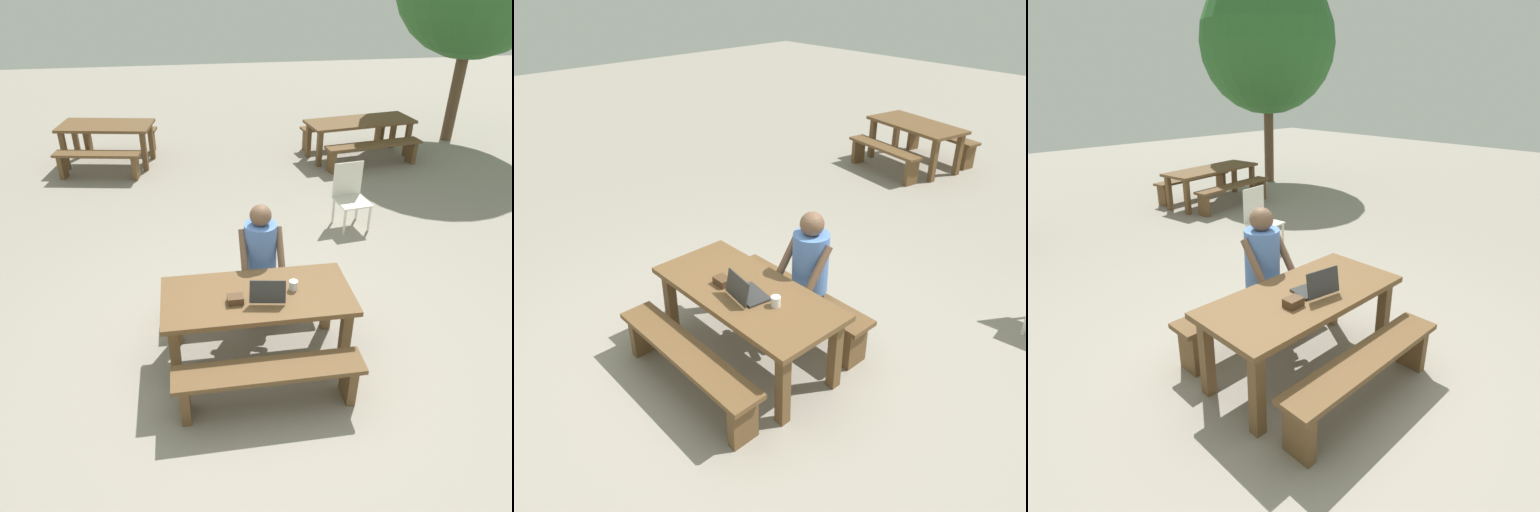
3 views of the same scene
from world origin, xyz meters
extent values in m
plane|color=gray|center=(0.00, 0.00, 0.00)|extent=(30.00, 30.00, 0.00)
cube|color=brown|center=(0.00, 0.00, 0.71)|extent=(1.74, 0.80, 0.05)
cube|color=brown|center=(-0.77, -0.30, 0.34)|extent=(0.09, 0.09, 0.69)
cube|color=brown|center=(0.77, -0.30, 0.34)|extent=(0.09, 0.09, 0.69)
cube|color=brown|center=(-0.77, 0.30, 0.34)|extent=(0.09, 0.09, 0.69)
cube|color=brown|center=(0.77, 0.30, 0.34)|extent=(0.09, 0.09, 0.69)
cube|color=brown|center=(0.00, -0.65, 0.42)|extent=(1.62, 0.30, 0.05)
cube|color=brown|center=(-0.71, -0.65, 0.20)|extent=(0.08, 0.24, 0.40)
cube|color=brown|center=(0.71, -0.65, 0.20)|extent=(0.08, 0.24, 0.40)
cube|color=brown|center=(0.00, 0.65, 0.42)|extent=(1.62, 0.30, 0.05)
cube|color=brown|center=(-0.71, 0.65, 0.20)|extent=(0.08, 0.24, 0.40)
cube|color=brown|center=(0.71, 0.65, 0.20)|extent=(0.08, 0.24, 0.40)
cube|color=#2D2D2D|center=(0.09, -0.03, 0.75)|extent=(0.35, 0.26, 0.02)
cube|color=#2D2D2D|center=(0.07, -0.15, 0.86)|extent=(0.32, 0.10, 0.21)
cube|color=#0F1933|center=(0.07, -0.15, 0.86)|extent=(0.29, 0.08, 0.19)
cube|color=#4C331E|center=(-0.21, -0.09, 0.77)|extent=(0.14, 0.11, 0.07)
cylinder|color=white|center=(0.34, 0.02, 0.78)|extent=(0.08, 0.08, 0.09)
cylinder|color=#333847|center=(0.04, 0.47, 0.22)|extent=(0.10, 0.10, 0.45)
cylinder|color=#333847|center=(0.22, 0.47, 0.22)|extent=(0.10, 0.10, 0.45)
cube|color=#333847|center=(0.13, 0.56, 0.49)|extent=(0.28, 0.28, 0.12)
cylinder|color=#517AC6|center=(0.13, 0.65, 0.81)|extent=(0.33, 0.33, 0.57)
cylinder|color=brown|center=(-0.05, 0.55, 0.85)|extent=(0.07, 0.32, 0.41)
cylinder|color=brown|center=(0.32, 0.55, 0.85)|extent=(0.07, 0.32, 0.41)
sphere|color=brown|center=(0.13, 0.65, 1.20)|extent=(0.22, 0.22, 0.22)
cube|color=brown|center=(-1.95, 5.46, 0.73)|extent=(1.76, 1.07, 0.05)
cube|color=brown|center=(-2.71, 5.30, 0.35)|extent=(0.10, 0.10, 0.70)
cube|color=brown|center=(-1.29, 5.04, 0.35)|extent=(0.10, 0.10, 0.70)
cube|color=brown|center=(-2.61, 5.89, 0.35)|extent=(0.10, 0.10, 0.70)
cube|color=brown|center=(-1.18, 5.63, 0.35)|extent=(0.10, 0.10, 0.70)
cube|color=brown|center=(-2.07, 4.79, 0.44)|extent=(1.51, 0.55, 0.05)
cube|color=brown|center=(-2.70, 4.90, 0.21)|extent=(0.12, 0.25, 0.42)
cube|color=brown|center=(-1.43, 4.68, 0.21)|extent=(0.12, 0.25, 0.42)
cube|color=brown|center=(-1.83, 6.14, 0.44)|extent=(1.51, 0.55, 0.05)
cube|color=brown|center=(-2.46, 6.25, 0.21)|extent=(0.12, 0.25, 0.42)
cube|color=brown|center=(-1.20, 6.03, 0.21)|extent=(0.12, 0.25, 0.42)
camera|label=1|loc=(-0.53, -3.48, 3.35)|focal=33.74mm
camera|label=2|loc=(2.88, -2.37, 3.20)|focal=36.69mm
camera|label=3|loc=(-2.30, -2.13, 2.35)|focal=30.07mm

